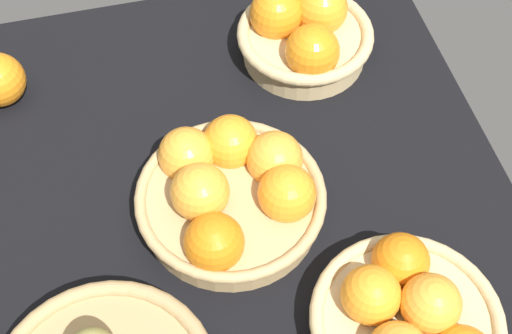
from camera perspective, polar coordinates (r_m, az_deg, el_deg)
The scene contains 4 objects.
market_tray at distance 96.62cm, azimuth -1.10°, elevation -3.33°, with size 84.00×72.00×3.00cm, color black.
basket_near_right at distance 109.18cm, azimuth 3.82°, elevation 10.42°, with size 20.42×20.42×10.54cm.
basket_near_left at distance 85.14cm, azimuth 11.92°, elevation -11.79°, with size 22.29×22.29×10.01cm.
basket_center at distance 91.67cm, azimuth -1.94°, elevation -1.98°, with size 24.40×24.40×10.30cm.
Camera 1 is at (-49.87, 10.38, 83.60)cm, focal length 50.61 mm.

